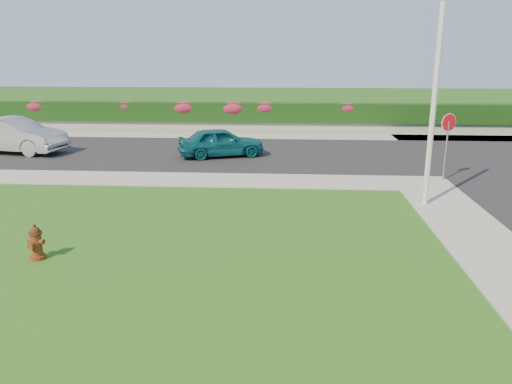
# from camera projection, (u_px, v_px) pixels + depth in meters

# --- Properties ---
(ground) EXTENTS (120.00, 120.00, 0.00)m
(ground) POSITION_uv_depth(u_px,v_px,m) (167.00, 297.00, 9.43)
(ground) COLOR black
(ground) RESTS_ON ground
(street_far) EXTENTS (26.00, 8.00, 0.04)m
(street_far) POSITION_uv_depth(u_px,v_px,m) (133.00, 152.00, 23.20)
(street_far) COLOR black
(street_far) RESTS_ON ground
(sidewalk_far) EXTENTS (24.00, 2.00, 0.04)m
(sidewalk_far) POSITION_uv_depth(u_px,v_px,m) (65.00, 177.00, 18.45)
(sidewalk_far) COLOR gray
(sidewalk_far) RESTS_ON ground
(curb_corner) EXTENTS (2.00, 2.00, 0.04)m
(curb_corner) POSITION_uv_depth(u_px,v_px,m) (422.00, 183.00, 17.64)
(curb_corner) COLOR gray
(curb_corner) RESTS_ON ground
(sidewalk_beyond) EXTENTS (34.00, 2.00, 0.04)m
(sidewalk_beyond) POSITION_uv_depth(u_px,v_px,m) (230.00, 136.00, 27.75)
(sidewalk_beyond) COLOR gray
(sidewalk_beyond) RESTS_ON ground
(retaining_wall) EXTENTS (34.00, 0.40, 0.60)m
(retaining_wall) POSITION_uv_depth(u_px,v_px,m) (233.00, 127.00, 29.12)
(retaining_wall) COLOR gray
(retaining_wall) RESTS_ON ground
(hedge) EXTENTS (32.00, 0.90, 1.10)m
(hedge) POSITION_uv_depth(u_px,v_px,m) (233.00, 112.00, 28.99)
(hedge) COLOR black
(hedge) RESTS_ON retaining_wall
(fire_hydrant) EXTENTS (0.42, 0.40, 0.81)m
(fire_hydrant) POSITION_uv_depth(u_px,v_px,m) (36.00, 243.00, 11.10)
(fire_hydrant) COLOR #4A220B
(fire_hydrant) RESTS_ON ground
(sedan_teal) EXTENTS (4.04, 2.67, 1.28)m
(sedan_teal) POSITION_uv_depth(u_px,v_px,m) (221.00, 142.00, 21.98)
(sedan_teal) COLOR #0C4F5C
(sedan_teal) RESTS_ON street_far
(sedan_silver) EXTENTS (5.07, 2.58, 1.59)m
(sedan_silver) POSITION_uv_depth(u_px,v_px,m) (13.00, 135.00, 22.78)
(sedan_silver) COLOR #9FA1A7
(sedan_silver) RESTS_ON street_far
(utility_pole) EXTENTS (0.16, 0.16, 5.83)m
(utility_pole) POSITION_uv_depth(u_px,v_px,m) (433.00, 109.00, 14.38)
(utility_pole) COLOR silver
(utility_pole) RESTS_ON ground
(stop_sign) EXTENTS (0.60, 0.31, 2.44)m
(stop_sign) POSITION_uv_depth(u_px,v_px,m) (448.00, 131.00, 17.60)
(stop_sign) COLOR slate
(stop_sign) RESTS_ON ground
(flower_clump_a) EXTENTS (1.42, 0.91, 0.71)m
(flower_clump_a) POSITION_uv_depth(u_px,v_px,m) (37.00, 106.00, 29.55)
(flower_clump_a) COLOR #AC1D48
(flower_clump_a) RESTS_ON hedge
(flower_clump_b) EXTENTS (1.19, 0.76, 0.59)m
(flower_clump_b) POSITION_uv_depth(u_px,v_px,m) (126.00, 106.00, 29.20)
(flower_clump_b) COLOR #AC1D48
(flower_clump_b) RESTS_ON hedge
(flower_clump_c) EXTENTS (1.49, 0.96, 0.75)m
(flower_clump_c) POSITION_uv_depth(u_px,v_px,m) (184.00, 108.00, 29.00)
(flower_clump_c) COLOR #AC1D48
(flower_clump_c) RESTS_ON hedge
(flower_clump_d) EXTENTS (1.55, 1.00, 0.78)m
(flower_clump_d) POSITION_uv_depth(u_px,v_px,m) (233.00, 108.00, 28.82)
(flower_clump_d) COLOR #AC1D48
(flower_clump_d) RESTS_ON hedge
(flower_clump_e) EXTENTS (1.38, 0.89, 0.69)m
(flower_clump_e) POSITION_uv_depth(u_px,v_px,m) (265.00, 108.00, 28.70)
(flower_clump_e) COLOR #AC1D48
(flower_clump_e) RESTS_ON hedge
(flower_clump_f) EXTENTS (1.29, 0.83, 0.64)m
(flower_clump_f) POSITION_uv_depth(u_px,v_px,m) (347.00, 108.00, 28.40)
(flower_clump_f) COLOR #AC1D48
(flower_clump_f) RESTS_ON hedge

